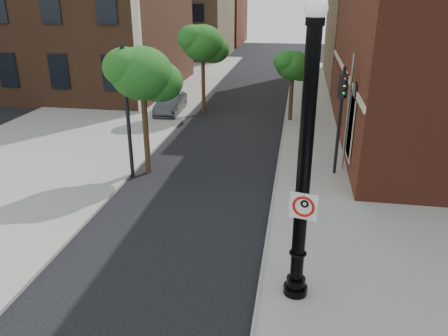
% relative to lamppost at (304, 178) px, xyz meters
% --- Properties ---
extents(ground, '(120.00, 120.00, 0.00)m').
position_rel_lamppost_xyz_m(ground, '(-2.96, -0.34, -3.30)').
color(ground, black).
rests_on(ground, ground).
extents(sidewalk_right, '(8.00, 60.00, 0.12)m').
position_rel_lamppost_xyz_m(sidewalk_right, '(3.04, 9.66, -3.24)').
color(sidewalk_right, gray).
rests_on(sidewalk_right, ground).
extents(sidewalk_left, '(10.00, 50.00, 0.12)m').
position_rel_lamppost_xyz_m(sidewalk_left, '(-11.96, 17.66, -3.24)').
color(sidewalk_left, gray).
rests_on(sidewalk_left, ground).
extents(curb_edge, '(0.10, 60.00, 0.14)m').
position_rel_lamppost_xyz_m(curb_edge, '(-0.91, 9.66, -3.23)').
color(curb_edge, gray).
rests_on(curb_edge, ground).
extents(bg_building_tan_a, '(12.00, 12.00, 12.00)m').
position_rel_lamppost_xyz_m(bg_building_tan_a, '(-14.96, 43.66, 2.70)').
color(bg_building_tan_a, '#91734F').
rests_on(bg_building_tan_a, ground).
extents(bg_building_red, '(12.00, 12.00, 10.00)m').
position_rel_lamppost_xyz_m(bg_building_red, '(-14.96, 57.66, 1.70)').
color(bg_building_red, maroon).
rests_on(bg_building_red, ground).
extents(lamppost, '(0.60, 0.60, 7.15)m').
position_rel_lamppost_xyz_m(lamppost, '(0.00, 0.00, 0.00)').
color(lamppost, black).
rests_on(lamppost, ground).
extents(no_parking_sign, '(0.64, 0.18, 0.65)m').
position_rel_lamppost_xyz_m(no_parking_sign, '(0.04, -0.18, -0.63)').
color(no_parking_sign, white).
rests_on(no_parking_sign, ground).
extents(parked_car, '(1.54, 3.97, 1.29)m').
position_rel_lamppost_xyz_m(parked_car, '(-8.18, 16.96, -2.66)').
color(parked_car, '#303035').
rests_on(parked_car, ground).
extents(traffic_signal_left, '(0.35, 0.44, 5.35)m').
position_rel_lamppost_xyz_m(traffic_signal_left, '(-6.87, 6.70, 0.31)').
color(traffic_signal_left, black).
rests_on(traffic_signal_left, ground).
extents(traffic_signal_right, '(0.37, 0.40, 4.55)m').
position_rel_lamppost_xyz_m(traffic_signal_right, '(1.48, 8.28, -0.23)').
color(traffic_signal_right, black).
rests_on(traffic_signal_right, ground).
extents(utility_pole, '(0.10, 0.10, 4.99)m').
position_rel_lamppost_xyz_m(utility_pole, '(1.84, 8.89, -0.81)').
color(utility_pole, '#999999').
rests_on(utility_pole, ground).
extents(street_tree_a, '(2.93, 2.65, 5.28)m').
position_rel_lamppost_xyz_m(street_tree_a, '(-6.34, 7.32, 0.87)').
color(street_tree_a, '#362615').
rests_on(street_tree_a, ground).
extents(street_tree_b, '(3.02, 2.73, 5.44)m').
position_rel_lamppost_xyz_m(street_tree_b, '(-6.08, 17.39, 1.00)').
color(street_tree_b, '#362615').
rests_on(street_tree_b, ground).
extents(street_tree_c, '(2.31, 2.08, 4.16)m').
position_rel_lamppost_xyz_m(street_tree_c, '(-0.60, 16.37, -0.03)').
color(street_tree_c, '#362615').
rests_on(street_tree_c, ground).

